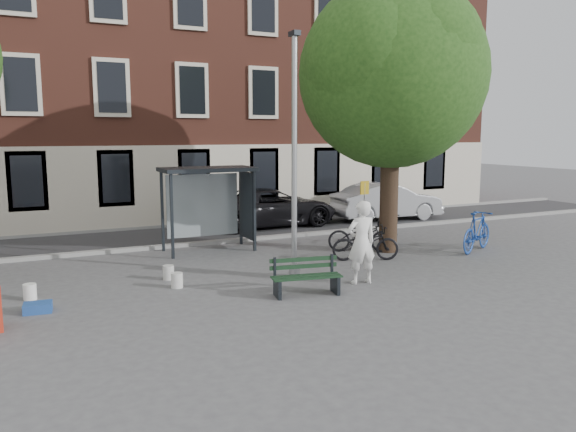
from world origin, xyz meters
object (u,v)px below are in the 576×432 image
Objects in this scene: bench at (306,278)px; bike_c at (361,235)px; car_dark at (270,207)px; bus_shelter at (219,189)px; painter at (361,242)px; bike_a at (366,243)px; notice_sign at (364,197)px; bike_d at (391,230)px; lamppost at (294,168)px; car_silver at (387,201)px; bike_b at (477,231)px.

bench is 5.01m from bike_c.
bus_shelter is at bearing 134.80° from car_dark.
bench is (0.12, -5.71, -1.54)m from bus_shelter.
car_dark is (3.26, 3.43, -1.16)m from bus_shelter.
bench is 9.67m from car_dark.
painter reaches higher than bike_a.
notice_sign is at bearing -6.86° from bus_shelter.
bike_d is (5.03, 3.71, 0.15)m from bench.
car_dark is at bearing 81.50° from bench.
painter is (1.18, -1.32, -1.76)m from lamppost.
bus_shelter is at bearing 112.77° from car_silver.
bike_b is at bearing 2.68° from lamppost.
notice_sign reaches higher than car_silver.
car_dark is (-3.84, 7.23, 0.12)m from bike_b.
bike_c is (-3.31, 1.50, -0.11)m from bike_b.
bike_b is 1.05× the size of bike_c.
lamppost reaches higher than bike_a.
notice_sign is at bearing -11.34° from bike_a.
painter is 0.43× the size of car_silver.
car_silver reaches higher than bike_b.
bike_b is at bearing -75.56° from bike_a.
painter is 1.16× the size of bike_d.
bike_b is 1.19× the size of bike_d.
painter is 1.01× the size of notice_sign.
painter is 5.58m from bike_b.
bike_c reaches higher than bench.
bus_shelter is 5.69m from bike_d.
lamppost is at bearing -146.40° from notice_sign.
car_silver is (4.64, 5.13, 0.26)m from bike_c.
bench is 6.25m from bike_d.
bench is at bearing 159.36° from car_dark.
bike_c is 6.93m from car_silver.
bike_a is at bearing 47.11° from bench.
car_silver is at bearing -84.19° from bike_d.
bench is 3.95m from bike_a.
car_dark reaches higher than bike_c.
bike_a is at bearing 144.42° from car_silver.
bike_d is 0.33× the size of car_dark.
notice_sign is (-0.11, 1.40, 0.97)m from bike_d.
bus_shelter is 1.61× the size of bike_d.
bike_d is (4.54, 2.10, -2.25)m from lamppost.
car_silver is at bearing -18.69° from bike_a.
car_silver is (5.18, -0.60, 0.03)m from car_dark.
bike_a is 0.95× the size of notice_sign.
bike_c is (2.01, 3.12, -0.50)m from painter.
bike_b is 1.03× the size of notice_sign.
bike_a is at bearing 58.26° from bike_b.
bike_b is (5.32, 1.62, -0.39)m from painter.
lamppost is at bearing 158.95° from car_dark.
bus_shelter reaches higher than bike_c.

